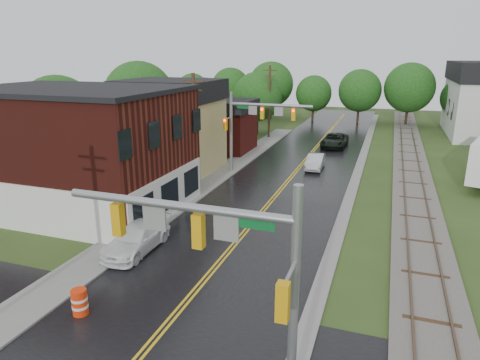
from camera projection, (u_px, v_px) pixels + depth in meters
The scene contains 19 objects.
main_road at pixel (298, 169), 40.16m from camera, with size 10.00×90.00×0.02m, color black.
curb_right at pixel (361, 161), 42.97m from camera, with size 0.80×70.00×0.12m, color gray.
sidewalk_left at pixel (217, 177), 37.60m from camera, with size 2.40×50.00×0.12m, color gray.
brick_building at pixel (76, 149), 29.36m from camera, with size 14.30×10.30×8.30m.
yellow_house at pixel (172, 136), 39.11m from camera, with size 8.00×7.00×6.40m, color tan.
darkred_building at pixel (219, 131), 47.22m from camera, with size 7.00×6.00×4.40m, color #3F0F0C.
railroad at pixel (410, 164), 41.48m from camera, with size 3.20×80.00×0.30m.
traffic_signal_near at pixel (223, 251), 12.31m from camera, with size 7.34×0.30×7.20m.
traffic_signal_far at pixel (254, 119), 37.12m from camera, with size 7.34×0.43×7.20m.
utility_pole_b at pixel (195, 129), 33.73m from camera, with size 1.80×0.28×9.00m.
utility_pole_c at pixel (269, 101), 53.63m from camera, with size 1.80×0.28×9.00m.
tree_left_a at pixel (60, 116), 37.66m from camera, with size 6.80×6.80×8.67m.
tree_left_b at pixel (140, 99), 45.89m from camera, with size 7.60×7.60×9.69m.
tree_left_c at pixel (205, 104), 52.21m from camera, with size 6.00×6.00×7.65m.
tree_left_e at pixel (258, 98), 55.96m from camera, with size 6.40×6.40×8.16m.
suv_dark at pixel (335, 141), 49.15m from camera, with size 2.61×5.67×1.57m, color black.
sedan_silver at pixel (315, 162), 39.97m from camera, with size 1.45×4.15×1.37m, color silver.
pickup_white at pixel (137, 238), 23.38m from camera, with size 2.03×4.99×1.45m, color white.
construction_barrel at pixel (80, 302), 17.66m from camera, with size 0.64×0.64×1.14m, color red.
Camera 1 is at (7.65, -8.42, 10.46)m, focal length 32.00 mm.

